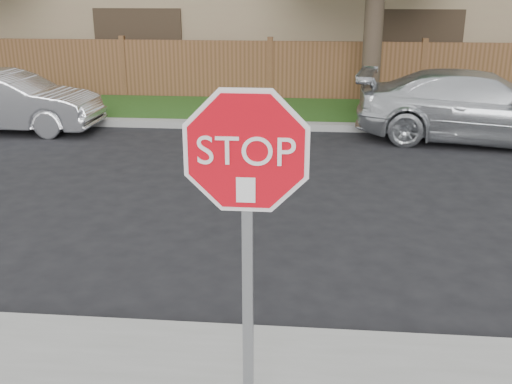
# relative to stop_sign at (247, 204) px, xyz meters

# --- Properties ---
(ground) EXTENTS (90.00, 90.00, 0.00)m
(ground) POSITION_rel_stop_sign_xyz_m (-0.78, 1.48, -1.83)
(ground) COLOR black
(ground) RESTS_ON ground
(far_curb) EXTENTS (70.00, 0.30, 0.15)m
(far_curb) POSITION_rel_stop_sign_xyz_m (-0.78, 9.63, -1.75)
(far_curb) COLOR gray
(far_curb) RESTS_ON ground
(grass_strip) EXTENTS (70.00, 3.00, 0.12)m
(grass_strip) POSITION_rel_stop_sign_xyz_m (-0.78, 11.28, -1.77)
(grass_strip) COLOR #1E4714
(grass_strip) RESTS_ON ground
(fence) EXTENTS (70.00, 0.12, 1.60)m
(fence) POSITION_rel_stop_sign_xyz_m (-0.78, 12.88, -1.03)
(fence) COLOR brown
(fence) RESTS_ON ground
(stop_sign) EXTENTS (1.01, 0.13, 2.55)m
(stop_sign) POSITION_rel_stop_sign_xyz_m (0.00, 0.00, 0.00)
(stop_sign) COLOR gray
(stop_sign) RESTS_ON sidewalk_near
(sedan_left) EXTENTS (3.89, 1.40, 1.28)m
(sedan_left) POSITION_rel_stop_sign_xyz_m (-6.12, 8.94, -1.19)
(sedan_left) COLOR silver
(sedan_left) RESTS_ON ground
(sedan_right) EXTENTS (5.07, 2.73, 1.40)m
(sedan_right) POSITION_rel_stop_sign_xyz_m (3.69, 8.94, -1.13)
(sedan_right) COLOR silver
(sedan_right) RESTS_ON ground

